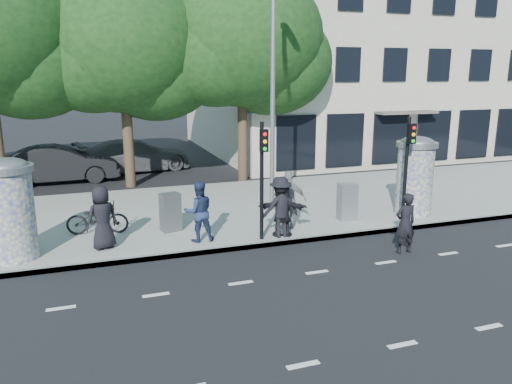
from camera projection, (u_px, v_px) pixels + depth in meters
name	position (u px, v px, depth m)	size (l,w,h in m)	color
ground	(344.00, 295.00, 11.20)	(120.00, 120.00, 0.00)	black
sidewalk	(243.00, 208.00, 18.07)	(40.00, 8.00, 0.15)	gray
curb	(284.00, 242.00, 14.44)	(40.00, 0.10, 0.16)	slate
lane_dash_near	(402.00, 345.00, 9.18)	(32.00, 0.12, 0.01)	silver
lane_dash_far	(317.00, 272.00, 12.49)	(32.00, 0.12, 0.01)	silver
ad_column_left	(9.00, 207.00, 12.69)	(1.36, 1.36, 2.65)	beige
ad_column_right	(415.00, 174.00, 16.80)	(1.36, 1.36, 2.65)	beige
traffic_pole_near	(262.00, 169.00, 13.97)	(0.22, 0.31, 3.40)	black
traffic_pole_far	(408.00, 159.00, 15.49)	(0.22, 0.31, 3.40)	black
street_lamp	(274.00, 74.00, 16.41)	(0.25, 0.93, 8.00)	slate
tree_near_left	(122.00, 42.00, 20.33)	(6.80, 6.80, 8.97)	#38281C
tree_center	(242.00, 37.00, 21.48)	(7.00, 7.00, 9.30)	#38281C
building	(362.00, 53.00, 31.94)	(20.30, 15.85, 12.00)	#B4AE97
ped_a	(102.00, 218.00, 13.54)	(0.86, 0.56, 1.76)	black
ped_c	(199.00, 212.00, 14.15)	(0.85, 0.66, 1.75)	#1F2C4F
ped_d	(281.00, 207.00, 14.52)	(1.16, 0.67, 1.80)	black
ped_e	(289.00, 200.00, 15.28)	(1.07, 0.61, 1.82)	gray
ped_f	(282.00, 210.00, 14.62)	(1.47, 0.53, 1.58)	black
man_road	(405.00, 223.00, 13.64)	(0.62, 0.41, 1.70)	black
bicycle	(97.00, 219.00, 14.86)	(1.80, 0.63, 0.95)	black
cabinet_left	(170.00, 212.00, 15.12)	(0.56, 0.41, 1.17)	slate
cabinet_right	(347.00, 202.00, 16.26)	(0.58, 0.42, 1.21)	gray
car_mid	(60.00, 164.00, 22.34)	(5.08, 1.77, 1.67)	black
car_right	(135.00, 155.00, 24.81)	(5.58, 2.27, 1.62)	#56595D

